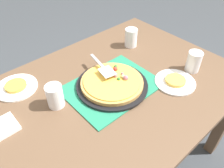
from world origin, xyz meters
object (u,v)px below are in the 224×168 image
Objects in this scene: pizza at (112,82)px; served_slice_left at (175,80)px; cup_far at (131,38)px; cup_corner at (55,96)px; napkin_stack at (3,127)px; served_slice_right at (16,86)px; pizza_pan at (112,85)px; plate_far_right at (16,87)px; cup_near at (194,61)px; plate_near_left at (175,82)px; pizza_server at (103,67)px.

served_slice_left is at bearing -36.60° from pizza.
cup_far is 0.67m from cup_corner.
pizza is at bearing -12.29° from napkin_stack.
pizza_pan is at bearing -40.81° from served_slice_right.
pizza_pan reaches higher than napkin_stack.
cup_far is at bearing 77.89° from served_slice_left.
plate_far_right is 0.26m from napkin_stack.
cup_near is at bearing -80.21° from cup_far.
plate_far_right is 1.83× the size of napkin_stack.
plate_far_right is at bearing 139.19° from pizza_pan.
pizza is at bearing -40.67° from served_slice_right.
pizza_pan is 0.35m from plate_near_left.
cup_corner reaches higher than served_slice_right.
cup_corner is 0.26m from napkin_stack.
plate_far_right is (-0.66, 0.54, 0.00)m from plate_near_left.
napkin_stack is at bearing 158.46° from plate_near_left.
served_slice_left is at bearing -39.03° from served_slice_right.
pizza_server reaches higher than pizza.
pizza is at bearing -100.24° from pizza_server.
napkin_stack is (-0.16, -0.21, -0.01)m from served_slice_right.
cup_near reaches higher than served_slice_left.
cup_near is (0.44, -0.20, 0.05)m from pizza_pan.
cup_near reaches higher than plate_near_left.
cup_corner is at bearing 164.10° from pizza.
served_slice_left reaches higher than pizza_pan.
served_slice_left is 0.85m from served_slice_right.
napkin_stack reaches higher than plate_near_left.
plate_near_left is at bearing -36.60° from pizza.
cup_near is 1.04m from napkin_stack.
plate_far_right is at bearing 140.97° from served_slice_left.
pizza_server is at bearing -30.31° from plate_far_right.
cup_near is at bearing -32.73° from served_slice_right.
pizza_pan is 0.35m from served_slice_left.
cup_corner reaches higher than pizza.
cup_near reaches higher than pizza_server.
cup_near is 0.43m from cup_far.
served_slice_right is 0.92× the size of napkin_stack.
cup_near is at bearing -24.40° from pizza.
napkin_stack is at bearing -126.38° from plate_far_right.
pizza is 2.75× the size of cup_far.
pizza_pan is 0.44m from cup_far.
pizza_server is (0.31, 0.01, 0.01)m from cup_corner.
plate_far_right is 0.94× the size of pizza_server.
pizza_pan is 3.45× the size of served_slice_left.
pizza_server is at bearing 78.76° from pizza_pan.
plate_near_left is 0.64m from cup_corner.
cup_corner is at bearing 163.99° from pizza_pan.
served_slice_right is (-0.66, 0.54, 0.01)m from plate_near_left.
served_slice_left is 0.92× the size of cup_far.
pizza_server reaches higher than served_slice_right.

